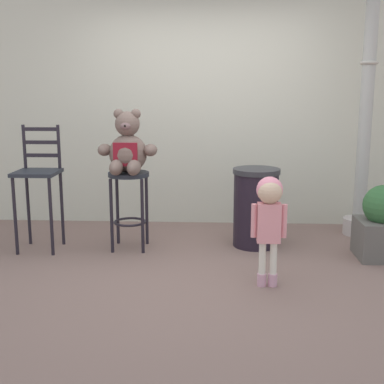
# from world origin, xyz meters

# --- Properties ---
(ground_plane) EXTENTS (24.00, 24.00, 0.00)m
(ground_plane) POSITION_xyz_m (0.00, 0.00, 0.00)
(ground_plane) COLOR #7A5F57
(building_wall) EXTENTS (7.51, 0.30, 3.47)m
(building_wall) POSITION_xyz_m (0.00, 1.84, 1.73)
(building_wall) COLOR beige
(building_wall) RESTS_ON ground_plane
(bar_stool_with_teddy) EXTENTS (0.40, 0.40, 0.77)m
(bar_stool_with_teddy) POSITION_xyz_m (-0.66, 0.65, 0.55)
(bar_stool_with_teddy) COLOR #23262F
(bar_stool_with_teddy) RESTS_ON ground_plane
(teddy_bear) EXTENTS (0.57, 0.51, 0.61)m
(teddy_bear) POSITION_xyz_m (-0.66, 0.62, 1.00)
(teddy_bear) COLOR #6F5951
(teddy_bear) RESTS_ON bar_stool_with_teddy
(child_walking) EXTENTS (0.28, 0.23, 0.89)m
(child_walking) POSITION_xyz_m (0.61, -0.28, 0.65)
(child_walking) COLOR #CF96AD
(child_walking) RESTS_ON ground_plane
(trash_bin) EXTENTS (0.47, 0.47, 0.79)m
(trash_bin) POSITION_xyz_m (0.59, 0.80, 0.40)
(trash_bin) COLOR black
(trash_bin) RESTS_ON ground_plane
(lamppost) EXTENTS (0.33, 0.33, 3.18)m
(lamppost) POSITION_xyz_m (1.75, 1.27, 1.29)
(lamppost) COLOR #B4AAA7
(lamppost) RESTS_ON ground_plane
(bar_chair_empty) EXTENTS (0.41, 0.41, 1.22)m
(bar_chair_empty) POSITION_xyz_m (-1.54, 0.60, 0.70)
(bar_chair_empty) COLOR #23262F
(bar_chair_empty) RESTS_ON ground_plane
(planter_with_shrub) EXTENTS (0.45, 0.45, 0.70)m
(planter_with_shrub) POSITION_xyz_m (1.75, 0.48, 0.32)
(planter_with_shrub) COLOR #5B5752
(planter_with_shrub) RESTS_ON ground_plane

